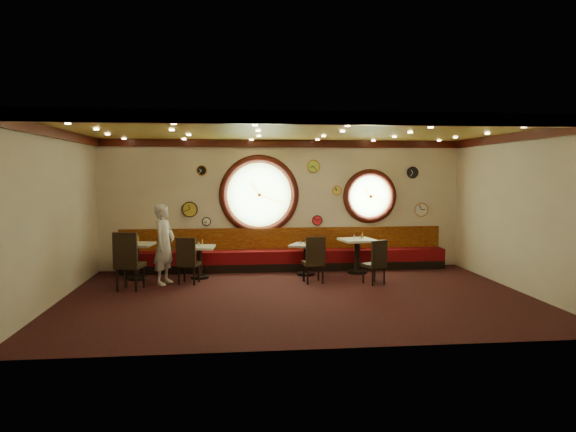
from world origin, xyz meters
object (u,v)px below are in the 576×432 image
(table_c, at_px, (306,256))
(condiment_a_salt, at_px, (132,241))
(chair_a, at_px, (128,257))
(condiment_c_pepper, at_px, (305,243))
(condiment_d_pepper, at_px, (360,237))
(table_b, at_px, (200,258))
(condiment_c_salt, at_px, (300,242))
(condiment_b_bottle, at_px, (202,242))
(chair_d, at_px, (376,259))
(table_a, at_px, (136,257))
(condiment_c_bottle, at_px, (308,241))
(condiment_b_pepper, at_px, (200,244))
(condiment_a_bottle, at_px, (138,239))
(condiment_b_salt, at_px, (198,244))
(table_d, at_px, (357,252))
(chair_c, at_px, (314,257))
(waiter, at_px, (164,244))
(condiment_d_salt, at_px, (354,236))
(condiment_a_pepper, at_px, (138,242))
(chair_b, at_px, (187,258))
(condiment_d_bottle, at_px, (362,235))

(table_c, bearing_deg, condiment_a_salt, 179.69)
(chair_a, distance_m, condiment_c_pepper, 3.96)
(condiment_a_salt, distance_m, condiment_d_pepper, 5.27)
(chair_a, bearing_deg, table_b, 52.64)
(condiment_c_salt, relative_size, condiment_b_bottle, 0.66)
(table_c, relative_size, chair_d, 1.47)
(table_a, relative_size, table_b, 1.12)
(condiment_c_pepper, distance_m, condiment_c_bottle, 0.13)
(chair_d, bearing_deg, condiment_d_pepper, 68.22)
(condiment_b_pepper, xyz_separation_m, condiment_a_bottle, (-1.38, 0.14, 0.10))
(condiment_b_salt, bearing_deg, table_b, -63.06)
(table_d, xyz_separation_m, chair_c, (-1.19, -1.05, 0.07))
(condiment_c_bottle, distance_m, waiter, 3.29)
(table_c, bearing_deg, condiment_b_pepper, -177.07)
(table_d, distance_m, chair_c, 1.59)
(condiment_d_salt, distance_m, condiment_b_bottle, 3.59)
(chair_a, bearing_deg, table_c, 30.99)
(condiment_a_pepper, xyz_separation_m, condiment_b_pepper, (1.37, -0.08, -0.06))
(table_d, distance_m, condiment_d_pepper, 0.36)
(waiter, bearing_deg, condiment_b_salt, -29.84)
(condiment_b_pepper, bearing_deg, condiment_d_pepper, 3.02)
(table_c, xyz_separation_m, condiment_a_salt, (-3.96, 0.02, 0.39))
(chair_b, height_order, waiter, waiter)
(table_a, xyz_separation_m, condiment_c_bottle, (3.93, 0.06, 0.29))
(chair_b, relative_size, condiment_d_bottle, 4.05)
(condiment_b_salt, height_order, condiment_c_pepper, condiment_b_salt)
(condiment_d_salt, bearing_deg, condiment_b_bottle, -177.08)
(condiment_a_bottle, bearing_deg, chair_c, -13.92)
(chair_a, height_order, condiment_c_pepper, chair_a)
(chair_a, distance_m, condiment_b_pepper, 1.77)
(table_d, bearing_deg, condiment_d_bottle, 10.70)
(condiment_a_pepper, bearing_deg, table_d, 1.68)
(table_d, xyz_separation_m, condiment_c_bottle, (-1.18, -0.08, 0.28))
(condiment_a_salt, xyz_separation_m, condiment_b_bottle, (1.57, -0.01, -0.05))
(chair_d, height_order, condiment_d_pepper, chair_d)
(condiment_c_bottle, bearing_deg, condiment_b_pepper, -176.67)
(chair_d, distance_m, condiment_a_salt, 5.46)
(condiment_b_salt, height_order, condiment_b_bottle, condiment_b_bottle)
(table_c, xyz_separation_m, condiment_c_bottle, (0.06, 0.02, 0.34))
(chair_b, distance_m, chair_d, 4.05)
(table_b, distance_m, chair_b, 0.69)
(chair_c, xyz_separation_m, condiment_b_salt, (-2.54, 0.90, 0.19))
(condiment_c_salt, bearing_deg, condiment_c_bottle, -21.28)
(chair_b, xyz_separation_m, condiment_b_bottle, (0.28, 0.77, 0.22))
(table_b, xyz_separation_m, chair_c, (2.50, -0.84, 0.12))
(table_d, bearing_deg, chair_c, -138.70)
(condiment_a_bottle, distance_m, condiment_b_bottle, 1.44)
(condiment_c_bottle, bearing_deg, condiment_b_salt, -178.45)
(condiment_b_salt, bearing_deg, chair_b, -104.57)
(chair_c, xyz_separation_m, condiment_d_bottle, (1.32, 1.07, 0.31))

